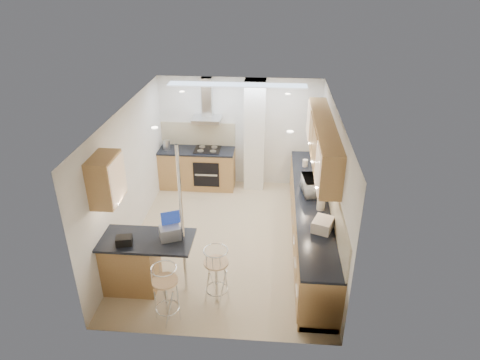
# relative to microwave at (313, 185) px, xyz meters

# --- Properties ---
(ground) EXTENTS (4.80, 4.80, 0.00)m
(ground) POSITION_rel_microwave_xyz_m (-1.52, -0.27, -1.07)
(ground) COLOR #C9B786
(ground) RESTS_ON ground
(room_shell) EXTENTS (3.64, 4.84, 2.51)m
(room_shell) POSITION_rel_microwave_xyz_m (-1.19, 0.11, 0.47)
(room_shell) COLOR silver
(room_shell) RESTS_ON ground
(right_counter) EXTENTS (0.63, 4.40, 0.92)m
(right_counter) POSITION_rel_microwave_xyz_m (-0.02, -0.27, -0.61)
(right_counter) COLOR #A47941
(right_counter) RESTS_ON ground
(back_counter) EXTENTS (1.70, 0.63, 0.92)m
(back_counter) POSITION_rel_microwave_xyz_m (-2.47, 1.83, -0.61)
(back_counter) COLOR #A47941
(back_counter) RESTS_ON ground
(peninsula) EXTENTS (1.47, 0.72, 0.94)m
(peninsula) POSITION_rel_microwave_xyz_m (-2.64, -1.72, -0.60)
(peninsula) COLOR #A47941
(peninsula) RESTS_ON ground
(microwave) EXTENTS (0.44, 0.59, 0.30)m
(microwave) POSITION_rel_microwave_xyz_m (0.00, 0.00, 0.00)
(microwave) COLOR white
(microwave) RESTS_ON right_counter
(laptop) EXTENTS (0.36, 0.32, 0.21)m
(laptop) POSITION_rel_microwave_xyz_m (-2.26, -1.67, -0.03)
(laptop) COLOR #9DA0A5
(laptop) RESTS_ON peninsula
(bag) EXTENTS (0.27, 0.22, 0.13)m
(bag) POSITION_rel_microwave_xyz_m (-2.90, -1.87, -0.07)
(bag) COLOR black
(bag) RESTS_ON peninsula
(bar_stool_near) EXTENTS (0.50, 0.50, 0.95)m
(bar_stool_near) POSITION_rel_microwave_xyz_m (-2.19, -2.37, -0.60)
(bar_stool_near) COLOR tan
(bar_stool_near) RESTS_ON ground
(bar_stool_end) EXTENTS (0.44, 0.44, 0.96)m
(bar_stool_end) POSITION_rel_microwave_xyz_m (-1.53, -1.91, -0.59)
(bar_stool_end) COLOR tan
(bar_stool_end) RESTS_ON ground
(jar_a) EXTENTS (0.15, 0.15, 0.18)m
(jar_a) POSITION_rel_microwave_xyz_m (-0.02, 0.19, -0.06)
(jar_a) COLOR silver
(jar_a) RESTS_ON right_counter
(jar_b) EXTENTS (0.14, 0.14, 0.15)m
(jar_b) POSITION_rel_microwave_xyz_m (-0.08, 1.15, -0.08)
(jar_b) COLOR silver
(jar_b) RESTS_ON right_counter
(jar_c) EXTENTS (0.15, 0.15, 0.20)m
(jar_c) POSITION_rel_microwave_xyz_m (0.09, -0.58, -0.05)
(jar_c) COLOR #BDAF97
(jar_c) RESTS_ON right_counter
(jar_d) EXTENTS (0.13, 0.13, 0.15)m
(jar_d) POSITION_rel_microwave_xyz_m (0.14, -1.04, -0.08)
(jar_d) COLOR white
(jar_d) RESTS_ON right_counter
(bread_bin) EXTENTS (0.39, 0.43, 0.19)m
(bread_bin) POSITION_rel_microwave_xyz_m (0.07, -1.21, -0.06)
(bread_bin) COLOR silver
(bread_bin) RESTS_ON right_counter
(kettle) EXTENTS (0.16, 0.16, 0.22)m
(kettle) POSITION_rel_microwave_xyz_m (-3.14, 1.81, -0.04)
(kettle) COLOR silver
(kettle) RESTS_ON back_counter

